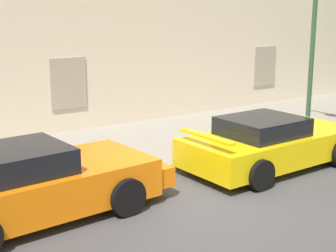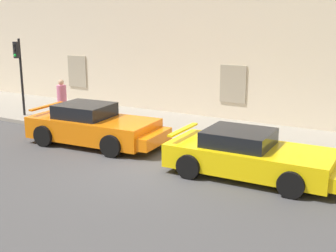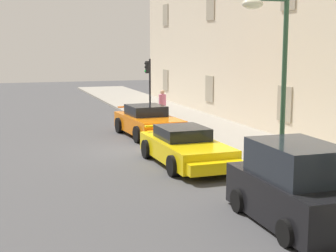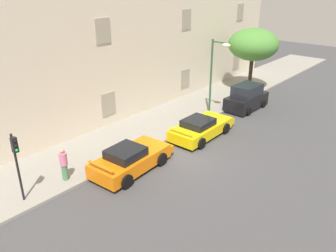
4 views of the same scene
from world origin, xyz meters
name	(u,v)px [view 3 (image 3 of 4)]	position (x,y,z in m)	size (l,w,h in m)	color
ground_plane	(141,150)	(0.00, 0.00, 0.00)	(80.00, 80.00, 0.00)	#444447
sidewalk	(237,142)	(0.00, 4.17, 0.07)	(60.00, 4.43, 0.14)	gray
building_facade	(319,18)	(0.00, 7.88, 5.20)	(40.43, 3.51, 10.36)	beige
sportscar_red_lead	(150,123)	(-2.79, 1.19, 0.62)	(4.81, 2.38, 1.36)	orange
sportscar_yellow_flank	(187,149)	(2.90, 0.86, 0.57)	(4.86, 2.25, 1.26)	yellow
hatchback_parked	(296,188)	(8.99, 1.17, 0.83)	(3.76, 2.00, 1.87)	black
traffic_light	(149,77)	(-7.95, 2.66, 2.34)	(0.22, 0.36, 3.20)	black
street_lamp	(271,53)	(6.10, 2.10, 3.82)	(0.44, 1.42, 5.27)	#2D5138
pedestrian_admiring	(162,106)	(-5.79, 2.76, 0.99)	(0.50, 0.50, 1.67)	#4C7F59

